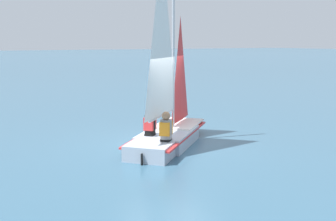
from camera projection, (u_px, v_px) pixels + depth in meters
The scene contains 4 objects.
ground_plane at pixel (168, 145), 12.08m from camera, with size 260.00×260.00×0.00m, color #38607A.
sailboat_main at pixel (168, 115), 11.91m from camera, with size 3.63×3.80×5.60m.
sailor_helm at pixel (150, 127), 11.45m from camera, with size 0.42×0.43×1.16m.
sailor_crew at pixel (166, 132), 10.81m from camera, with size 0.42×0.43×1.16m.
Camera 1 is at (-10.17, 5.89, 2.94)m, focal length 45.00 mm.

